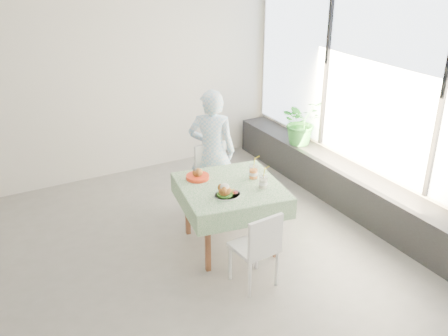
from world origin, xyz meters
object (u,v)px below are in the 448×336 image
chair_near (254,262)px  chair_far (217,194)px  diner (212,152)px  juice_cup_orange (253,173)px  main_dish (226,192)px  cafe_table (230,208)px  potted_plant (301,122)px

chair_near → chair_far: bearing=76.4°
diner → juice_cup_orange: diner is taller
chair_near → main_dish: main_dish is taller
cafe_table → potted_plant: (1.76, 1.11, 0.36)m
chair_far → main_dish: main_dish is taller
diner → chair_near: bearing=109.7°
chair_far → chair_near: bearing=-103.6°
cafe_table → potted_plant: potted_plant is taller
chair_near → juice_cup_orange: bearing=59.5°
main_dish → potted_plant: (1.93, 1.31, 0.03)m
chair_near → potted_plant: size_ratio=1.26×
juice_cup_orange → potted_plant: potted_plant is taller
chair_near → potted_plant: (1.90, 1.83, 0.57)m
juice_cup_orange → chair_far: bearing=98.1°
chair_near → main_dish: size_ratio=2.86×
main_dish → juice_cup_orange: (0.47, 0.23, 0.02)m
diner → juice_cup_orange: bearing=128.2°
chair_near → cafe_table: bearing=79.4°
cafe_table → chair_near: (-0.13, -0.71, -0.21)m
chair_far → potted_plant: potted_plant is taller
diner → potted_plant: size_ratio=2.41×
chair_far → juice_cup_orange: 0.87m
potted_plant → juice_cup_orange: bearing=-143.4°
cafe_table → potted_plant: 2.12m
cafe_table → chair_far: 0.75m
main_dish → juice_cup_orange: bearing=25.9°
main_dish → cafe_table: bearing=50.7°
main_dish → diner: bearing=69.7°
chair_near → main_dish: 0.75m
juice_cup_orange → potted_plant: size_ratio=0.45×
chair_near → main_dish: (-0.03, 0.51, 0.54)m
cafe_table → diner: diner is taller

